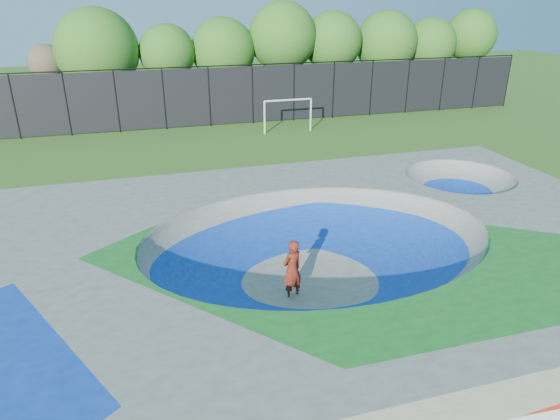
{
  "coord_description": "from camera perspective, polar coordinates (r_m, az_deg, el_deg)",
  "views": [
    {
      "loc": [
        -5.05,
        -12.91,
        8.19
      ],
      "look_at": [
        -0.34,
        3.0,
        1.1
      ],
      "focal_mm": 32.0,
      "sensor_mm": 36.0,
      "label": 1
    }
  ],
  "objects": [
    {
      "name": "ground",
      "position": [
        16.11,
        4.24,
        -7.51
      ],
      "size": [
        120.0,
        120.0,
        0.0
      ],
      "primitive_type": "plane",
      "color": "#345D19",
      "rests_on": "ground"
    },
    {
      "name": "skate_deck",
      "position": [
        15.74,
        4.32,
        -5.16
      ],
      "size": [
        22.0,
        14.0,
        1.5
      ],
      "primitive_type": "cube",
      "color": "gray",
      "rests_on": "ground"
    },
    {
      "name": "skater",
      "position": [
        14.52,
        1.39,
        -6.84
      ],
      "size": [
        0.81,
        0.69,
        1.87
      ],
      "primitive_type": "imported",
      "rotation": [
        0.0,
        0.0,
        3.56
      ],
      "color": "red",
      "rests_on": "ground"
    },
    {
      "name": "skateboard",
      "position": [
        15.0,
        1.36,
        -9.86
      ],
      "size": [
        0.8,
        0.54,
        0.05
      ],
      "primitive_type": "cube",
      "rotation": [
        0.0,
        0.0,
        0.46
      ],
      "color": "black",
      "rests_on": "ground"
    },
    {
      "name": "soccer_goal",
      "position": [
        32.97,
        0.92,
        11.43
      ],
      "size": [
        3.27,
        0.12,
        2.16
      ],
      "color": "silver",
      "rests_on": "ground"
    },
    {
      "name": "fence",
      "position": [
        34.83,
        -8.08,
        12.84
      ],
      "size": [
        48.09,
        0.09,
        4.04
      ],
      "color": "black",
      "rests_on": "ground"
    },
    {
      "name": "treeline",
      "position": [
        39.36,
        -10.24,
        17.94
      ],
      "size": [
        51.93,
        6.52,
        8.03
      ],
      "color": "#3E281F",
      "rests_on": "ground"
    }
  ]
}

